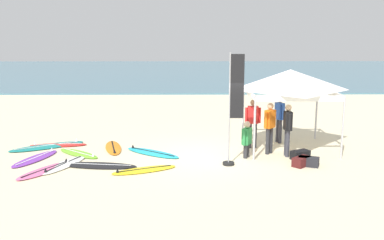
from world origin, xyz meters
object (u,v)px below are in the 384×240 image
(surfboard_black, at_px, (98,165))
(surfboard_lime, at_px, (79,153))
(surfboard_pink, at_px, (46,170))
(surfboard_cyan, at_px, (152,153))
(canopy_tent, at_px, (290,80))
(person_orange, at_px, (270,125))
(person_black, at_px, (288,127))
(person_blue, at_px, (279,116))
(gear_bag_near_tent, at_px, (302,162))
(banner_flag, at_px, (233,114))
(person_green, at_px, (247,138))
(surfboard_teal, at_px, (47,146))
(person_red, at_px, (253,120))
(surfboard_orange, at_px, (113,148))
(surfboard_red, at_px, (58,145))
(surfboard_white, at_px, (64,165))
(surfboard_purple, at_px, (35,158))
(surfboard_yellow, at_px, (144,170))
(gear_bag_by_pole, at_px, (300,155))
(gear_bag_on_sand, at_px, (309,161))

(surfboard_black, relative_size, surfboard_lime, 1.37)
(surfboard_pink, bearing_deg, surfboard_cyan, 31.77)
(canopy_tent, distance_m, person_orange, 1.74)
(surfboard_lime, distance_m, person_black, 6.92)
(person_blue, distance_m, gear_bag_near_tent, 3.00)
(surfboard_black, relative_size, surfboard_pink, 1.18)
(surfboard_black, relative_size, banner_flag, 0.71)
(surfboard_black, xyz_separation_m, person_green, (4.59, 0.91, 0.62))
(banner_flag, bearing_deg, surfboard_teal, 161.30)
(person_red, xyz_separation_m, banner_flag, (-0.91, -2.00, 0.59))
(canopy_tent, relative_size, surfboard_cyan, 1.38)
(person_black, bearing_deg, person_orange, 149.00)
(surfboard_cyan, bearing_deg, surfboard_orange, 155.16)
(surfboard_red, distance_m, surfboard_white, 2.54)
(person_blue, bearing_deg, person_orange, -113.23)
(person_red, relative_size, gear_bag_near_tent, 2.85)
(surfboard_purple, xyz_separation_m, surfboard_yellow, (3.57, -1.21, 0.00))
(surfboard_cyan, height_order, person_red, person_red)
(surfboard_orange, bearing_deg, gear_bag_by_pole, -12.20)
(surfboard_cyan, height_order, person_green, person_green)
(surfboard_teal, xyz_separation_m, gear_bag_near_tent, (8.40, -2.29, 0.10))
(banner_flag, bearing_deg, surfboard_yellow, -167.48)
(person_orange, xyz_separation_m, gear_bag_near_tent, (0.73, -1.39, -0.85))
(surfboard_black, height_order, person_black, person_black)
(surfboard_red, bearing_deg, surfboard_lime, -47.86)
(banner_flag, bearing_deg, surfboard_purple, 174.28)
(canopy_tent, height_order, gear_bag_by_pole, canopy_tent)
(surfboard_yellow, height_order, person_black, person_black)
(gear_bag_by_pole, bearing_deg, surfboard_purple, 179.73)
(surfboard_yellow, bearing_deg, surfboard_orange, 117.81)
(canopy_tent, xyz_separation_m, person_orange, (-0.77, -0.68, -1.40))
(surfboard_red, distance_m, person_orange, 7.49)
(canopy_tent, xyz_separation_m, person_black, (-0.25, -0.99, -1.40))
(surfboard_cyan, distance_m, gear_bag_by_pole, 4.82)
(surfboard_yellow, bearing_deg, surfboard_black, 162.39)
(gear_bag_near_tent, xyz_separation_m, gear_bag_by_pole, (0.15, 0.73, 0.00))
(surfboard_red, xyz_separation_m, surfboard_lime, (1.01, -1.12, 0.00))
(surfboard_yellow, bearing_deg, gear_bag_on_sand, 5.02)
(person_green, bearing_deg, person_blue, 53.25)
(gear_bag_by_pole, bearing_deg, surfboard_red, 168.07)
(surfboard_red, xyz_separation_m, surfboard_orange, (2.04, -0.40, 0.00))
(canopy_tent, bearing_deg, surfboard_white, -164.65)
(canopy_tent, relative_size, surfboard_black, 1.20)
(surfboard_orange, relative_size, surfboard_purple, 0.95)
(person_green, relative_size, gear_bag_by_pole, 2.00)
(person_blue, relative_size, person_red, 1.00)
(canopy_tent, height_order, surfboard_purple, canopy_tent)
(gear_bag_near_tent, bearing_deg, surfboard_yellow, -174.76)
(surfboard_purple, relative_size, person_green, 1.77)
(banner_flag, relative_size, gear_bag_near_tent, 5.67)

